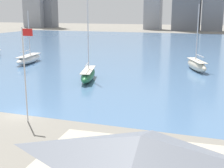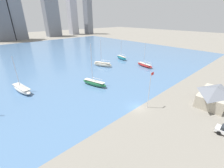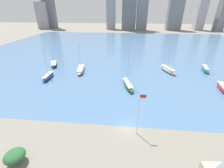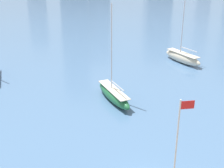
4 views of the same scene
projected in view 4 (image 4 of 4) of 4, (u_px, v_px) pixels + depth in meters
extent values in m
cube|color=#4C7099|center=(86.00, 26.00, 92.82)|extent=(180.00, 140.00, 0.00)
cylinder|color=silver|center=(176.00, 152.00, 25.92)|extent=(0.14, 0.14, 9.70)
cube|color=red|center=(188.00, 105.00, 24.33)|extent=(1.10, 0.03, 0.70)
ellipsoid|color=beige|center=(182.00, 58.00, 61.70)|extent=(5.46, 9.47, 2.00)
cube|color=beige|center=(183.00, 53.00, 61.34)|extent=(4.48, 7.76, 0.10)
cube|color=#2D2D33|center=(182.00, 60.00, 61.92)|extent=(0.80, 1.63, 0.90)
cylinder|color=silver|center=(183.00, 26.00, 59.83)|extent=(0.18, 0.18, 10.56)
cylinder|color=silver|center=(189.00, 49.00, 59.73)|extent=(1.82, 4.10, 0.14)
ellipsoid|color=#236B3D|center=(114.00, 95.00, 45.68)|extent=(4.45, 9.83, 1.83)
cube|color=beige|center=(114.00, 90.00, 45.34)|extent=(3.65, 8.06, 0.10)
cube|color=#2D2D33|center=(114.00, 98.00, 45.87)|extent=(0.62, 1.72, 0.82)
cylinder|color=silver|center=(112.00, 48.00, 43.56)|extent=(0.18, 0.18, 12.21)
cylinder|color=silver|center=(117.00, 86.00, 43.81)|extent=(1.23, 3.93, 0.14)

